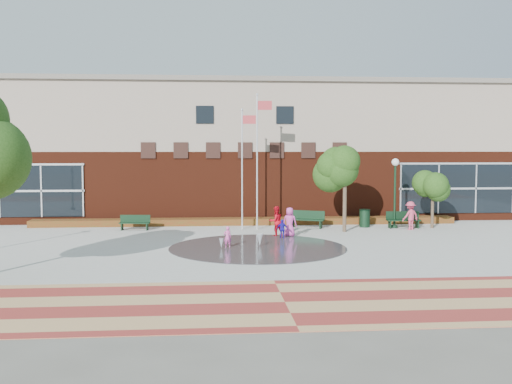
{
  "coord_description": "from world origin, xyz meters",
  "views": [
    {
      "loc": [
        -2.35,
        -24.97,
        4.77
      ],
      "look_at": [
        0.0,
        4.0,
        2.6
      ],
      "focal_mm": 42.0,
      "sensor_mm": 36.0,
      "label": 1
    }
  ],
  "objects": [
    {
      "name": "library_building",
      "position": [
        0.0,
        17.48,
        4.64
      ],
      "size": [
        44.4,
        10.4,
        9.2
      ],
      "color": "#4A1A0D",
      "rests_on": "ground"
    },
    {
      "name": "flagpole_left",
      "position": [
        0.54,
        9.39,
        4.38
      ],
      "size": [
        0.92,
        0.16,
        7.86
      ],
      "rotation": [
        0.0,
        0.0,
        -0.08
      ],
      "color": "white",
      "rests_on": "ground"
    },
    {
      "name": "bench_left",
      "position": [
        -6.55,
        9.67,
        0.28
      ],
      "size": [
        1.78,
        0.64,
        0.88
      ],
      "rotation": [
        0.0,
        0.0,
        -0.09
      ],
      "color": "black",
      "rests_on": "ground"
    },
    {
      "name": "ground",
      "position": [
        0.0,
        0.0,
        0.0
      ],
      "size": [
        120.0,
        120.0,
        0.0
      ],
      "primitive_type": "plane",
      "color": "#666056",
      "rests_on": "ground"
    },
    {
      "name": "bench_mid",
      "position": [
        3.5,
        9.82,
        0.33
      ],
      "size": [
        2.1,
        1.35,
        1.03
      ],
      "rotation": [
        0.0,
        0.0,
        -0.42
      ],
      "color": "black",
      "rests_on": "ground"
    },
    {
      "name": "adult_red",
      "position": [
        1.3,
        6.76,
        0.81
      ],
      "size": [
        0.97,
        0.88,
        1.62
      ],
      "primitive_type": "imported",
      "rotation": [
        0.0,
        0.0,
        3.55
      ],
      "color": "red",
      "rests_on": "ground"
    },
    {
      "name": "tree_small_right",
      "position": [
        10.86,
        9.15,
        2.45
      ],
      "size": [
        1.96,
        1.96,
        3.36
      ],
      "color": "#423225",
      "rests_on": "ground"
    },
    {
      "name": "flagpole_right",
      "position": [
        -0.31,
        9.56,
        3.92
      ],
      "size": [
        0.86,
        0.21,
        7.01
      ],
      "rotation": [
        0.0,
        0.0,
        -0.17
      ],
      "color": "white",
      "rests_on": "ground"
    },
    {
      "name": "child_splash",
      "position": [
        -1.43,
        3.17,
        0.52
      ],
      "size": [
        0.42,
        0.31,
        1.04
      ],
      "primitive_type": "imported",
      "rotation": [
        0.0,
        0.0,
        3.33
      ],
      "color": "#DD4FA2",
      "rests_on": "ground"
    },
    {
      "name": "person_bench",
      "position": [
        9.34,
        8.58,
        0.83
      ],
      "size": [
        1.22,
        0.96,
        1.65
      ],
      "primitive_type": "imported",
      "rotation": [
        0.0,
        0.0,
        3.52
      ],
      "color": "#CC3E5F",
      "rests_on": "ground"
    },
    {
      "name": "bench_right",
      "position": [
        9.15,
        9.24,
        0.32
      ],
      "size": [
        1.99,
        0.61,
        0.99
      ],
      "rotation": [
        0.0,
        0.0,
        -0.03
      ],
      "color": "black",
      "rests_on": "ground"
    },
    {
      "name": "trash_can",
      "position": [
        6.99,
        9.88,
        0.55
      ],
      "size": [
        0.66,
        0.66,
        1.09
      ],
      "color": "black",
      "rests_on": "ground"
    },
    {
      "name": "plaza_concrete",
      "position": [
        0.0,
        4.0,
        0.0
      ],
      "size": [
        46.0,
        18.0,
        0.01
      ],
      "primitive_type": "cube",
      "color": "#A8A8A0",
      "rests_on": "ground"
    },
    {
      "name": "paver_band",
      "position": [
        0.0,
        -7.0,
        0.0
      ],
      "size": [
        46.0,
        6.0,
        0.01
      ],
      "primitive_type": "cube",
      "color": "maroon",
      "rests_on": "ground"
    },
    {
      "name": "water_jet_a",
      "position": [
        0.13,
        3.38,
        0.0
      ],
      "size": [
        0.31,
        0.31,
        0.61
      ],
      "primitive_type": "cone",
      "rotation": [
        3.14,
        0.0,
        0.0
      ],
      "color": "white",
      "rests_on": "ground"
    },
    {
      "name": "flower_bed",
      "position": [
        0.0,
        11.6,
        0.0
      ],
      "size": [
        26.0,
        1.2,
        0.4
      ],
      "primitive_type": "cube",
      "color": "maroon",
      "rests_on": "ground"
    },
    {
      "name": "tree_mid",
      "position": [
        5.33,
        8.01,
        3.76
      ],
      "size": [
        3.06,
        3.06,
        5.17
      ],
      "color": "#423225",
      "rests_on": "ground"
    },
    {
      "name": "water_jet_b",
      "position": [
        -1.73,
        2.9,
        0.0
      ],
      "size": [
        0.21,
        0.21,
        0.47
      ],
      "primitive_type": "cone",
      "rotation": [
        3.14,
        0.0,
        0.0
      ],
      "color": "white",
      "rests_on": "ground"
    },
    {
      "name": "adult_pink",
      "position": [
        2.01,
        6.52,
        0.79
      ],
      "size": [
        0.91,
        0.77,
        1.57
      ],
      "primitive_type": "imported",
      "rotation": [
        0.0,
        0.0,
        2.73
      ],
      "color": "#D0429F",
      "rests_on": "ground"
    },
    {
      "name": "child_blue",
      "position": [
        1.52,
        5.73,
        0.52
      ],
      "size": [
        0.65,
        0.42,
        1.03
      ],
      "primitive_type": "imported",
      "rotation": [
        0.0,
        0.0,
        2.85
      ],
      "color": "#1E14A8",
      "rests_on": "ground"
    },
    {
      "name": "lamp_right",
      "position": [
        8.66,
        9.4,
        2.56
      ],
      "size": [
        0.44,
        0.44,
        4.12
      ],
      "color": "black",
      "rests_on": "ground"
    },
    {
      "name": "splash_pad",
      "position": [
        0.0,
        3.0,
        0.0
      ],
      "size": [
        8.4,
        8.4,
        0.01
      ],
      "primitive_type": "cylinder",
      "color": "#383A3D",
      "rests_on": "ground"
    }
  ]
}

